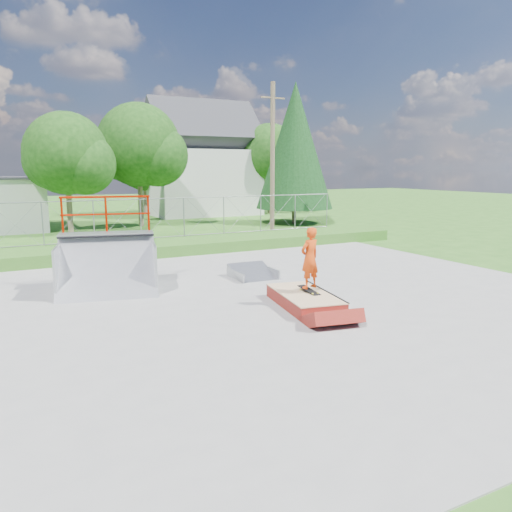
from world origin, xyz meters
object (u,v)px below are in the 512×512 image
at_px(quarter_pipe, 106,246).
at_px(flat_bank_ramp, 253,272).
at_px(skater, 310,261).
at_px(grind_box, 304,300).

height_order(quarter_pipe, flat_bank_ramp, quarter_pipe).
bearing_deg(skater, quarter_pipe, -54.77).
height_order(grind_box, quarter_pipe, quarter_pipe).
bearing_deg(flat_bank_ramp, quarter_pipe, 178.36).
relative_size(grind_box, quarter_pipe, 1.01).
relative_size(grind_box, skater, 1.73).
bearing_deg(flat_bank_ramp, grind_box, -94.30).
distance_m(grind_box, quarter_pipe, 5.96).
xyz_separation_m(grind_box, flat_bank_ramp, (0.39, 3.71, 0.01)).
bearing_deg(grind_box, flat_bank_ramp, 94.32).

